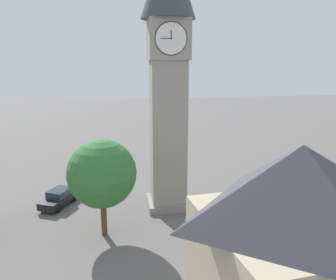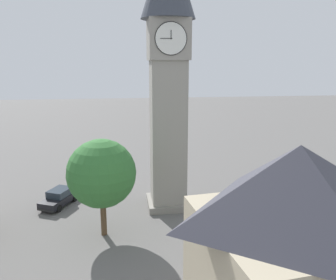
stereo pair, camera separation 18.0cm
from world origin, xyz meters
name	(u,v)px [view 2 (the right image)]	position (x,y,z in m)	size (l,w,h in m)	color
ground_plane	(168,205)	(0.00, 0.00, 0.00)	(200.00, 200.00, 0.00)	#605E5B
clock_tower	(168,52)	(0.00, 0.00, 13.74)	(4.51, 4.51, 23.44)	gray
car_blue_kerb	(307,210)	(-11.28, 4.24, 0.76)	(3.68, 4.37, 1.53)	black
car_silver_kerb	(269,256)	(-5.11, 10.40, 0.76)	(4.16, 4.05, 1.53)	black
car_red_corner	(92,170)	(7.58, -9.50, 0.76)	(3.58, 4.40, 1.53)	#2D5BB7
car_white_side	(59,197)	(9.91, -1.42, 0.76)	(3.30, 4.45, 1.53)	black
pedestrian	(171,175)	(-1.10, -5.75, 1.01)	(0.53, 0.33, 1.69)	#706656
tree	(102,173)	(5.59, 4.68, 4.91)	(5.11, 5.11, 7.47)	brown
building_shop_left	(290,272)	(-2.11, 18.18, 5.13)	(7.51, 7.15, 10.06)	tan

